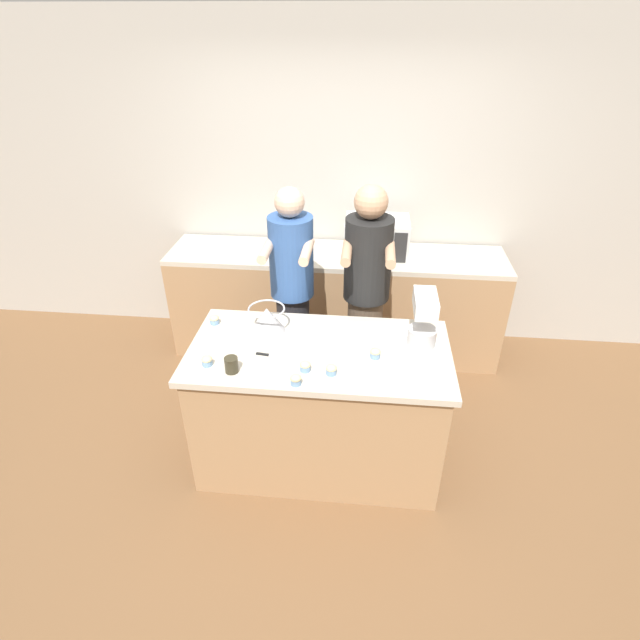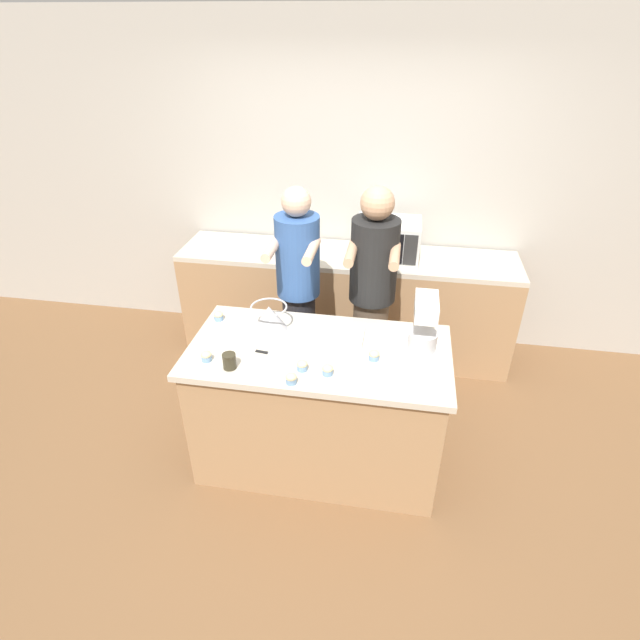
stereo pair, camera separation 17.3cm
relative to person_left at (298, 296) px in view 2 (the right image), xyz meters
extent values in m
plane|color=brown|center=(0.26, -0.63, -0.90)|extent=(16.00, 16.00, 0.00)
cube|color=#B2ADA3|center=(0.26, 1.09, 0.45)|extent=(10.00, 0.06, 2.70)
cube|color=#A87F56|center=(0.26, -0.63, -0.47)|extent=(1.51, 0.76, 0.86)
cube|color=beige|center=(0.26, -0.63, -0.02)|extent=(1.57, 0.81, 0.04)
cube|color=#A87F56|center=(0.26, 0.74, -0.46)|extent=(2.80, 0.60, 0.88)
cube|color=beige|center=(0.26, 0.74, 0.01)|extent=(2.80, 0.60, 0.04)
cylinder|color=#232328|center=(0.00, 0.00, -0.44)|extent=(0.24, 0.24, 0.92)
cylinder|color=#335693|center=(0.00, 0.00, 0.31)|extent=(0.30, 0.30, 0.57)
sphere|color=#DBB293|center=(0.00, 0.00, 0.69)|extent=(0.20, 0.20, 0.20)
cylinder|color=#DBB293|center=(-0.13, -0.17, 0.43)|extent=(0.06, 0.34, 0.06)
cylinder|color=#DBB293|center=(0.13, -0.17, 0.43)|extent=(0.06, 0.34, 0.06)
cylinder|color=brown|center=(0.52, 0.00, -0.43)|extent=(0.25, 0.25, 0.93)
cylinder|color=black|center=(0.52, 0.00, 0.32)|extent=(0.32, 0.32, 0.57)
sphere|color=tan|center=(0.52, 0.00, 0.71)|extent=(0.22, 0.22, 0.22)
cylinder|color=tan|center=(0.38, -0.17, 0.44)|extent=(0.06, 0.34, 0.06)
cylinder|color=tan|center=(0.66, -0.17, 0.44)|extent=(0.06, 0.34, 0.06)
cube|color=white|center=(0.86, -0.52, 0.01)|extent=(0.20, 0.30, 0.03)
cylinder|color=white|center=(0.86, -0.41, 0.14)|extent=(0.07, 0.07, 0.22)
cube|color=white|center=(0.86, -0.54, 0.30)|extent=(0.13, 0.26, 0.10)
cylinder|color=#BCBCC1|center=(0.86, -0.56, 0.08)|extent=(0.17, 0.17, 0.11)
cone|color=#BCBCC1|center=(-0.09, -0.45, 0.08)|extent=(0.23, 0.23, 0.16)
torus|color=#BCBCC1|center=(-0.09, -0.45, 0.16)|extent=(0.23, 0.23, 0.01)
cube|color=silver|center=(0.32, -0.48, 0.01)|extent=(0.37, 0.22, 0.02)
cube|color=white|center=(0.32, -0.48, 0.03)|extent=(0.30, 0.18, 0.02)
cube|color=silver|center=(0.58, 0.74, 0.18)|extent=(0.51, 0.38, 0.31)
cube|color=black|center=(0.54, 0.54, 0.18)|extent=(0.35, 0.01, 0.25)
cube|color=#2D2D2D|center=(0.76, 0.54, 0.18)|extent=(0.10, 0.01, 0.25)
cylinder|color=#332D1E|center=(-0.21, -0.90, 0.04)|extent=(0.08, 0.08, 0.09)
cube|color=#BCBCC1|center=(0.04, -0.73, 0.00)|extent=(0.14, 0.03, 0.01)
cube|color=black|center=(-0.07, -0.72, 0.00)|extent=(0.08, 0.03, 0.01)
cylinder|color=#759EC6|center=(0.35, -0.86, 0.02)|extent=(0.06, 0.06, 0.03)
ellipsoid|color=beige|center=(0.35, -0.86, 0.04)|extent=(0.06, 0.06, 0.04)
cylinder|color=#759EC6|center=(-0.45, -0.41, 0.02)|extent=(0.06, 0.06, 0.03)
ellipsoid|color=beige|center=(-0.45, -0.41, 0.04)|extent=(0.06, 0.06, 0.04)
cylinder|color=#759EC6|center=(-0.36, -0.85, 0.02)|extent=(0.06, 0.06, 0.03)
ellipsoid|color=beige|center=(-0.36, -0.85, 0.04)|extent=(0.06, 0.06, 0.04)
cylinder|color=#759EC6|center=(0.16, -0.97, 0.02)|extent=(0.06, 0.06, 0.03)
ellipsoid|color=beige|center=(0.16, -0.97, 0.04)|extent=(0.06, 0.06, 0.04)
cylinder|color=#759EC6|center=(0.59, -0.68, 0.02)|extent=(0.06, 0.06, 0.03)
ellipsoid|color=beige|center=(0.59, -0.68, 0.04)|extent=(0.06, 0.06, 0.04)
cylinder|color=#759EC6|center=(0.20, -0.85, 0.02)|extent=(0.06, 0.06, 0.03)
ellipsoid|color=beige|center=(0.20, -0.85, 0.04)|extent=(0.06, 0.06, 0.04)
camera|label=1|loc=(0.51, -3.08, 1.70)|focal=28.00mm
camera|label=2|loc=(0.68, -3.06, 1.70)|focal=28.00mm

